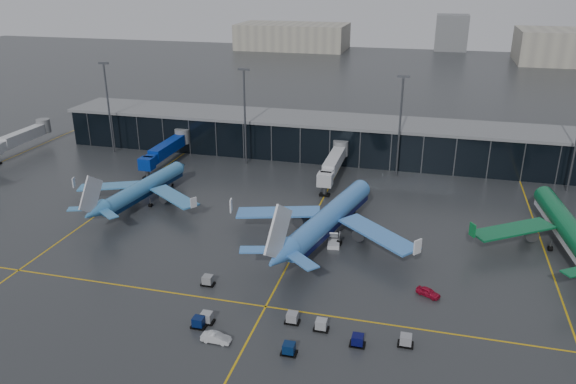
% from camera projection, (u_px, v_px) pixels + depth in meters
% --- Properties ---
extents(ground, '(600.00, 600.00, 0.00)m').
position_uv_depth(ground, '(237.00, 255.00, 103.08)').
color(ground, '#282B2D').
rests_on(ground, ground).
extents(terminal_pier, '(142.00, 17.00, 10.70)m').
position_uv_depth(terminal_pier, '(310.00, 136.00, 156.81)').
color(terminal_pier, black).
rests_on(terminal_pier, ground).
extents(jet_bridges, '(94.00, 27.50, 7.20)m').
position_uv_depth(jet_bridges, '(166.00, 149.00, 148.24)').
color(jet_bridges, '#595B60').
rests_on(jet_bridges, ground).
extents(flood_masts, '(203.00, 0.50, 25.50)m').
position_uv_depth(flood_masts, '(320.00, 118.00, 141.75)').
color(flood_masts, '#595B60').
rests_on(flood_masts, ground).
extents(distant_hangars, '(260.00, 71.00, 22.00)m').
position_uv_depth(distant_hangars, '(469.00, 42.00, 330.95)').
color(distant_hangars, '#B2AD99').
rests_on(distant_hangars, ground).
extents(taxi_lines, '(220.00, 120.00, 0.02)m').
position_uv_depth(taxi_lines, '(303.00, 236.00, 110.27)').
color(taxi_lines, gold).
rests_on(taxi_lines, ground).
extents(airliner_arkefly, '(37.11, 41.00, 11.39)m').
position_uv_depth(airliner_arkefly, '(144.00, 179.00, 124.18)').
color(airliner_arkefly, '#3C88C7').
rests_on(airliner_arkefly, ground).
extents(airliner_klm_near, '(48.99, 53.03, 13.83)m').
position_uv_depth(airliner_klm_near, '(330.00, 205.00, 107.24)').
color(airliner_klm_near, '#4487DF').
rests_on(airliner_klm_near, ground).
extents(airliner_aer_lingus, '(42.29, 46.90, 13.20)m').
position_uv_depth(airliner_aer_lingus, '(569.00, 215.00, 103.65)').
color(airliner_aer_lingus, '#0B6135').
rests_on(airliner_aer_lingus, ground).
extents(baggage_carts, '(35.01, 15.57, 1.70)m').
position_uv_depth(baggage_carts, '(282.00, 323.00, 81.80)').
color(baggage_carts, black).
rests_on(baggage_carts, ground).
extents(mobile_airstair, '(2.64, 3.48, 3.45)m').
position_uv_depth(mobile_airstair, '(334.00, 242.00, 106.05)').
color(mobile_airstair, white).
rests_on(mobile_airstair, ground).
extents(service_van_red, '(4.24, 3.28, 1.35)m').
position_uv_depth(service_van_red, '(428.00, 292.00, 89.87)').
color(service_van_red, '#AA0D2A').
rests_on(service_van_red, ground).
extents(service_van_white, '(4.27, 1.51, 1.40)m').
position_uv_depth(service_van_white, '(216.00, 338.00, 78.73)').
color(service_van_white, silver).
rests_on(service_van_white, ground).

